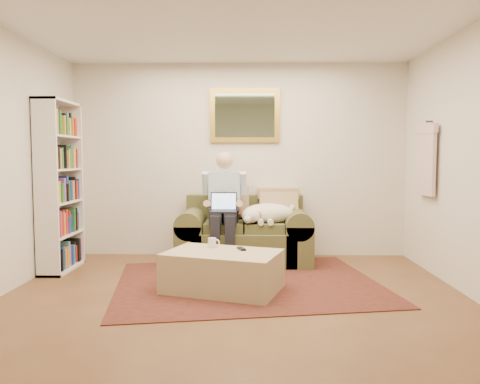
{
  "coord_description": "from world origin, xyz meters",
  "views": [
    {
      "loc": [
        0.16,
        -3.86,
        1.33
      ],
      "look_at": [
        0.04,
        1.37,
        0.95
      ],
      "focal_mm": 35.0,
      "sensor_mm": 36.0,
      "label": 1
    }
  ],
  "objects_px": {
    "sofa": "(244,240)",
    "bookshelf": "(60,186)",
    "ottoman": "(223,271)",
    "seated_man": "(224,209)",
    "laptop": "(224,207)",
    "sleeping_dog": "(268,213)",
    "coffee_mug": "(212,243)"
  },
  "relations": [
    {
      "from": "laptop",
      "to": "ottoman",
      "type": "relative_size",
      "value": 0.3
    },
    {
      "from": "sofa",
      "to": "laptop",
      "type": "distance_m",
      "value": 0.56
    },
    {
      "from": "laptop",
      "to": "sleeping_dog",
      "type": "bearing_deg",
      "value": 13.64
    },
    {
      "from": "ottoman",
      "to": "sleeping_dog",
      "type": "bearing_deg",
      "value": 67.79
    },
    {
      "from": "sleeping_dog",
      "to": "coffee_mug",
      "type": "distance_m",
      "value": 1.2
    },
    {
      "from": "seated_man",
      "to": "coffee_mug",
      "type": "distance_m",
      "value": 0.97
    },
    {
      "from": "sofa",
      "to": "laptop",
      "type": "bearing_deg",
      "value": -138.98
    },
    {
      "from": "sofa",
      "to": "seated_man",
      "type": "xyz_separation_m",
      "value": [
        -0.25,
        -0.15,
        0.42
      ]
    },
    {
      "from": "ottoman",
      "to": "coffee_mug",
      "type": "relative_size",
      "value": 10.99
    },
    {
      "from": "seated_man",
      "to": "sleeping_dog",
      "type": "distance_m",
      "value": 0.56
    },
    {
      "from": "ottoman",
      "to": "seated_man",
      "type": "bearing_deg",
      "value": 92.58
    },
    {
      "from": "laptop",
      "to": "seated_man",
      "type": "bearing_deg",
      "value": 90.0
    },
    {
      "from": "coffee_mug",
      "to": "bookshelf",
      "type": "bearing_deg",
      "value": 160.83
    },
    {
      "from": "seated_man",
      "to": "sofa",
      "type": "bearing_deg",
      "value": 31.45
    },
    {
      "from": "sleeping_dog",
      "to": "coffee_mug",
      "type": "xyz_separation_m",
      "value": [
        -0.62,
        -1.0,
        -0.19
      ]
    },
    {
      "from": "sofa",
      "to": "coffee_mug",
      "type": "xyz_separation_m",
      "value": [
        -0.32,
        -1.09,
        0.16
      ]
    },
    {
      "from": "sofa",
      "to": "bookshelf",
      "type": "bearing_deg",
      "value": -168.52
    },
    {
      "from": "bookshelf",
      "to": "seated_man",
      "type": "bearing_deg",
      "value": 8.52
    },
    {
      "from": "coffee_mug",
      "to": "ottoman",
      "type": "bearing_deg",
      "value": -60.63
    },
    {
      "from": "sofa",
      "to": "sleeping_dog",
      "type": "relative_size",
      "value": 2.43
    },
    {
      "from": "sleeping_dog",
      "to": "bookshelf",
      "type": "relative_size",
      "value": 0.34
    },
    {
      "from": "sofa",
      "to": "sleeping_dog",
      "type": "bearing_deg",
      "value": -15.74
    },
    {
      "from": "sleeping_dog",
      "to": "ottoman",
      "type": "bearing_deg",
      "value": -112.21
    },
    {
      "from": "ottoman",
      "to": "bookshelf",
      "type": "xyz_separation_m",
      "value": [
        -1.98,
        0.87,
        0.8
      ]
    },
    {
      "from": "seated_man",
      "to": "sleeping_dog",
      "type": "xyz_separation_m",
      "value": [
        0.55,
        0.07,
        -0.06
      ]
    },
    {
      "from": "seated_man",
      "to": "ottoman",
      "type": "bearing_deg",
      "value": -87.42
    },
    {
      "from": "sofa",
      "to": "sleeping_dog",
      "type": "distance_m",
      "value": 0.47
    },
    {
      "from": "laptop",
      "to": "bookshelf",
      "type": "xyz_separation_m",
      "value": [
        -1.93,
        -0.22,
        0.26
      ]
    },
    {
      "from": "coffee_mug",
      "to": "bookshelf",
      "type": "distance_m",
      "value": 2.04
    },
    {
      "from": "laptop",
      "to": "ottoman",
      "type": "height_order",
      "value": "laptop"
    },
    {
      "from": "seated_man",
      "to": "bookshelf",
      "type": "xyz_separation_m",
      "value": [
        -1.93,
        -0.29,
        0.3
      ]
    },
    {
      "from": "ottoman",
      "to": "bookshelf",
      "type": "height_order",
      "value": "bookshelf"
    }
  ]
}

